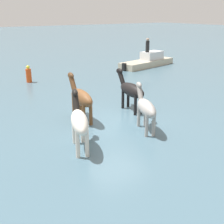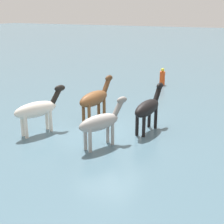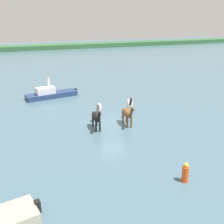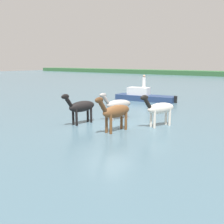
{
  "view_description": "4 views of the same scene",
  "coord_description": "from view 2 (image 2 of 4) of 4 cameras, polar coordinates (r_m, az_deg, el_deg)",
  "views": [
    {
      "loc": [
        6.6,
        9.49,
        4.54
      ],
      "look_at": [
        0.56,
        0.63,
        0.72
      ],
      "focal_mm": 45.52,
      "sensor_mm": 36.0,
      "label": 1
    },
    {
      "loc": [
        -5.6,
        10.85,
        4.87
      ],
      "look_at": [
        -0.08,
        -0.17,
        0.81
      ],
      "focal_mm": 49.86,
      "sensor_mm": 36.0,
      "label": 2
    },
    {
      "loc": [
        -7.59,
        -19.12,
        8.34
      ],
      "look_at": [
        0.37,
        0.53,
        0.79
      ],
      "focal_mm": 42.64,
      "sensor_mm": 36.0,
      "label": 3
    },
    {
      "loc": [
        8.99,
        -11.53,
        3.61
      ],
      "look_at": [
        0.31,
        -0.09,
        0.82
      ],
      "focal_mm": 41.72,
      "sensor_mm": 36.0,
      "label": 4
    }
  ],
  "objects": [
    {
      "name": "horse_gray_outer",
      "position": [
        12.89,
        6.62,
        0.78
      ],
      "size": [
        0.74,
        2.41,
        1.87
      ],
      "rotation": [
        0.0,
        0.0,
        4.61
      ],
      "color": "black",
      "rests_on": "ground_plane"
    },
    {
      "name": "horse_dark_mare",
      "position": [
        11.36,
        -2.07,
        -1.89
      ],
      "size": [
        1.2,
        2.2,
        1.75
      ],
      "rotation": [
        0.0,
        0.0,
        4.31
      ],
      "color": "#9E9993",
      "rests_on": "ground_plane"
    },
    {
      "name": "horse_chestnut_trailing",
      "position": [
        12.96,
        -13.48,
        0.48
      ],
      "size": [
        1.22,
        2.36,
        1.86
      ],
      "rotation": [
        0.0,
        0.0,
        4.34
      ],
      "color": "silver",
      "rests_on": "ground_plane"
    },
    {
      "name": "horse_lead",
      "position": [
        14.07,
        -3.13,
        2.52
      ],
      "size": [
        0.78,
        2.5,
        1.93
      ],
      "rotation": [
        0.0,
        0.0,
        4.6
      ],
      "color": "brown",
      "rests_on": "ground_plane"
    },
    {
      "name": "ground_plane",
      "position": [
        13.14,
        -0.66,
        -3.51
      ],
      "size": [
        169.53,
        169.53,
        0.0
      ],
      "primitive_type": "plane",
      "color": "#476675"
    },
    {
      "name": "buoy_channel_marker",
      "position": [
        21.48,
        9.2,
        6.29
      ],
      "size": [
        0.36,
        0.36,
        1.14
      ],
      "color": "#E54C19",
      "rests_on": "ground_plane"
    }
  ]
}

